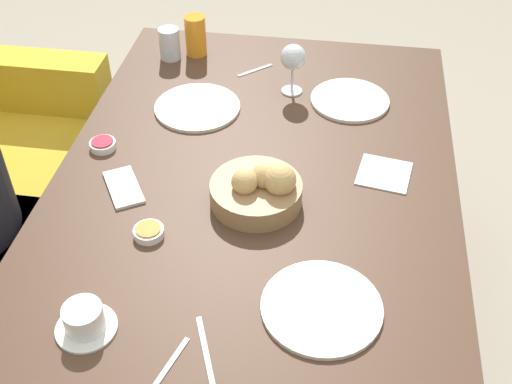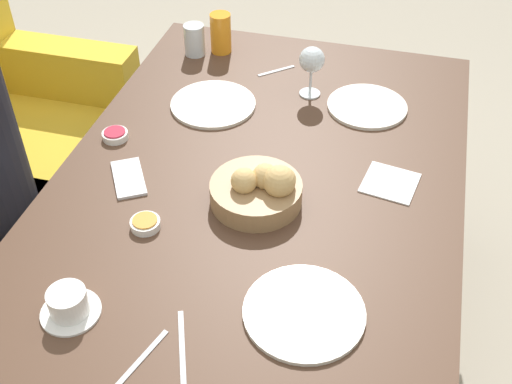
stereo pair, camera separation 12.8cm
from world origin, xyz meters
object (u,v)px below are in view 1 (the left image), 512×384
object	(u,v)px
bread_basket	(260,189)
plate_far_center	(197,107)
plate_near_left	(322,307)
napkin	(384,174)
jam_bowl_berry	(103,145)
knife_silver	(164,372)
juice_glass	(196,36)
fork_silver	(206,352)
water_tumbler	(170,44)
wine_glass	(293,59)
spoon_coffee	(255,70)
coffee_cup	(84,320)
plate_near_right	(350,100)
cell_phone	(124,187)
jam_bowl_honey	(149,232)

from	to	relation	value
bread_basket	plate_far_center	size ratio (longest dim) A/B	0.90
plate_near_left	napkin	bearing A→B (deg)	-15.37
jam_bowl_berry	knife_silver	bearing A→B (deg)	-152.35
juice_glass	plate_far_center	bearing A→B (deg)	-167.04
fork_silver	napkin	world-z (taller)	napkin
water_tumbler	knife_silver	world-z (taller)	water_tumbler
plate_far_center	wine_glass	xyz separation A→B (m)	(0.13, -0.26, 0.11)
plate_near_left	spoon_coffee	world-z (taller)	plate_near_left
coffee_cup	napkin	bearing A→B (deg)	-45.36
fork_silver	knife_silver	distance (m)	0.09
water_tumbler	jam_bowl_berry	distance (m)	0.51
spoon_coffee	plate_near_left	bearing A→B (deg)	-163.02
wine_glass	spoon_coffee	world-z (taller)	wine_glass
plate_near_right	water_tumbler	bearing A→B (deg)	73.82
jam_bowl_berry	napkin	xyz separation A→B (m)	(0.00, -0.75, -0.01)
wine_glass	knife_silver	xyz separation A→B (m)	(-1.02, 0.13, -0.11)
fork_silver	cell_phone	bearing A→B (deg)	34.48
juice_glass	fork_silver	xyz separation A→B (m)	(-1.14, -0.27, -0.06)
plate_near_left	fork_silver	size ratio (longest dim) A/B	1.54
juice_glass	wine_glass	xyz separation A→B (m)	(-0.18, -0.34, 0.05)
juice_glass	cell_phone	world-z (taller)	juice_glass
spoon_coffee	juice_glass	bearing A→B (deg)	69.21
juice_glass	coffee_cup	xyz separation A→B (m)	(-1.12, -0.03, -0.04)
wine_glass	knife_silver	distance (m)	1.03
juice_glass	jam_bowl_berry	xyz separation A→B (m)	(-0.54, 0.14, -0.05)
fork_silver	spoon_coffee	size ratio (longest dim) A/B	1.59
coffee_cup	napkin	xyz separation A→B (m)	(0.58, -0.59, -0.03)
jam_bowl_honey	napkin	world-z (taller)	jam_bowl_honey
plate_near_left	knife_silver	distance (m)	0.35
coffee_cup	cell_phone	bearing A→B (deg)	7.67
plate_near_right	jam_bowl_berry	size ratio (longest dim) A/B	3.28
knife_silver	cell_phone	world-z (taller)	cell_phone
bread_basket	coffee_cup	size ratio (longest dim) A/B	1.80
plate_near_right	plate_far_center	bearing A→B (deg)	103.50
water_tumbler	napkin	distance (m)	0.86
juice_glass	jam_bowl_berry	distance (m)	0.56
plate_far_center	napkin	distance (m)	0.59
plate_far_center	fork_silver	size ratio (longest dim) A/B	1.53
bread_basket	jam_bowl_berry	size ratio (longest dim) A/B	3.16
plate_far_center	coffee_cup	bearing A→B (deg)	176.62
jam_bowl_berry	knife_silver	xyz separation A→B (m)	(-0.66, -0.34, -0.01)
plate_near_right	plate_far_center	size ratio (longest dim) A/B	0.93
plate_near_left	jam_bowl_berry	xyz separation A→B (m)	(0.46, 0.63, 0.01)
fork_silver	wine_glass	bearing A→B (deg)	-3.72
plate_far_center	cell_phone	distance (m)	0.39
jam_bowl_berry	cell_phone	size ratio (longest dim) A/B	0.43
coffee_cup	knife_silver	size ratio (longest dim) A/B	0.74
juice_glass	spoon_coffee	bearing A→B (deg)	-110.79
plate_far_center	juice_glass	distance (m)	0.33
coffee_cup	jam_bowl_honey	distance (m)	0.28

